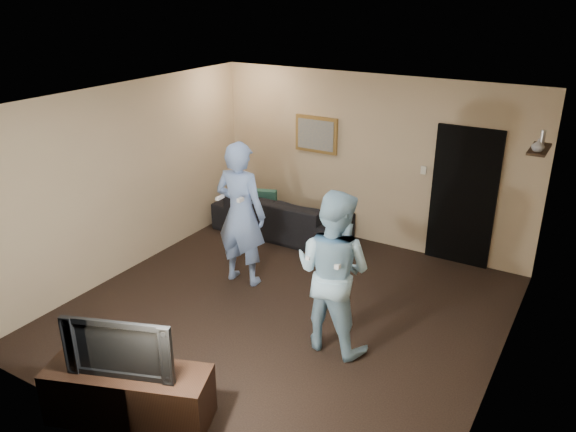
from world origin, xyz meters
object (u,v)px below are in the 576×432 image
Objects in this scene: tv_console at (129,395)px; television at (123,344)px; sofa at (282,215)px; wii_player_right at (333,271)px; wii_player_left at (241,214)px.

television is (0.00, 0.00, 0.56)m from tv_console.
television reaches higher than tv_console.
sofa is 4.42m from tv_console.
television is 0.55× the size of wii_player_right.
tv_console is 0.56m from television.
tv_console is 0.83× the size of wii_player_right.
tv_console is at bearing 159.62° from television.
television is at bearing 102.39° from sofa.
sofa is 1.13× the size of wii_player_left.
tv_console is 2.87m from wii_player_left.
television is (0.98, -4.31, 0.49)m from sofa.
wii_player_right is at bearing 41.18° from tv_console.
wii_player_left is at bearing 82.63° from tv_console.
tv_console is 1.50× the size of television.
wii_player_left reaches higher than sofa.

